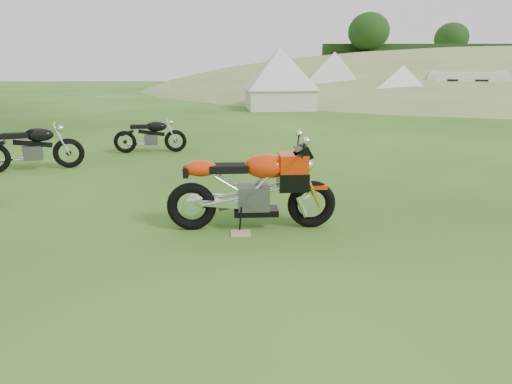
# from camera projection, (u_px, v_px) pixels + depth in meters

# --- Properties ---
(ground) EXTENTS (120.00, 120.00, 0.00)m
(ground) POSITION_uv_depth(u_px,v_px,m) (263.00, 241.00, 5.65)
(ground) COLOR #264C10
(ground) RESTS_ON ground
(hillside) EXTENTS (80.00, 64.00, 8.00)m
(hillside) POSITION_uv_depth(u_px,v_px,m) (498.00, 88.00, 43.64)
(hillside) COLOR olive
(hillside) RESTS_ON ground
(hedgerow) EXTENTS (36.00, 1.20, 8.60)m
(hedgerow) POSITION_uv_depth(u_px,v_px,m) (498.00, 88.00, 43.64)
(hedgerow) COLOR black
(hedgerow) RESTS_ON ground
(sport_motorcycle) EXTENTS (2.29, 0.73, 1.35)m
(sport_motorcycle) POSITION_uv_depth(u_px,v_px,m) (252.00, 182.00, 5.91)
(sport_motorcycle) COLOR red
(sport_motorcycle) RESTS_ON ground
(plywood_board) EXTENTS (0.29, 0.24, 0.02)m
(plywood_board) POSITION_uv_depth(u_px,v_px,m) (241.00, 233.00, 5.88)
(plywood_board) COLOR tan
(plywood_board) RESTS_ON ground
(vintage_moto_c) EXTENTS (2.11, 1.19, 1.09)m
(vintage_moto_c) POSITION_uv_depth(u_px,v_px,m) (31.00, 146.00, 9.29)
(vintage_moto_c) COLOR black
(vintage_moto_c) RESTS_ON ground
(vintage_moto_d) EXTENTS (1.87, 0.66, 0.96)m
(vintage_moto_d) POSITION_uv_depth(u_px,v_px,m) (150.00, 134.00, 11.26)
(vintage_moto_d) COLOR black
(vintage_moto_d) RESTS_ON ground
(tent_left) EXTENTS (3.76, 3.76, 2.93)m
(tent_left) POSITION_uv_depth(u_px,v_px,m) (279.00, 81.00, 22.55)
(tent_left) COLOR beige
(tent_left) RESTS_ON ground
(tent_mid) EXTENTS (3.95, 3.95, 2.87)m
(tent_mid) POSITION_uv_depth(u_px,v_px,m) (334.00, 79.00, 26.56)
(tent_mid) COLOR beige
(tent_mid) RESTS_ON ground
(tent_right) EXTENTS (3.46, 3.46, 2.40)m
(tent_right) POSITION_uv_depth(u_px,v_px,m) (402.00, 85.00, 23.61)
(tent_right) COLOR white
(tent_right) RESTS_ON ground
(caravan) EXTENTS (4.47, 2.94, 1.93)m
(caravan) POSITION_uv_depth(u_px,v_px,m) (465.00, 90.00, 23.29)
(caravan) COLOR white
(caravan) RESTS_ON ground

